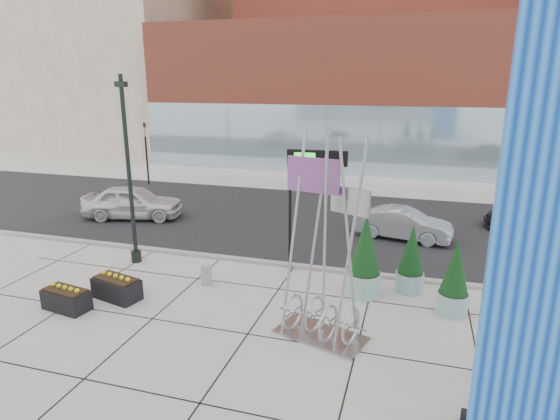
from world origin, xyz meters
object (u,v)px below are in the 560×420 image
(concrete_bollard, at_px, (207,275))
(car_white_west, at_px, (133,202))
(overhead_street_sign, at_px, (311,169))
(lamp_post, at_px, (130,190))
(public_art_sculpture, at_px, (323,287))
(car_silver_mid, at_px, (403,224))

(concrete_bollard, height_order, car_white_west, car_white_west)
(overhead_street_sign, bearing_deg, concrete_bollard, -150.53)
(lamp_post, xyz_separation_m, concrete_bollard, (3.50, -1.11, -2.52))
(public_art_sculpture, bearing_deg, concrete_bollard, 171.51)
(public_art_sculpture, bearing_deg, car_white_west, 161.59)
(public_art_sculpture, distance_m, concrete_bollard, 5.13)
(car_white_west, bearing_deg, overhead_street_sign, -126.09)
(public_art_sculpture, relative_size, overhead_street_sign, 1.25)
(lamp_post, bearing_deg, car_white_west, 124.26)
(lamp_post, distance_m, concrete_bollard, 4.45)
(lamp_post, relative_size, overhead_street_sign, 1.57)
(overhead_street_sign, bearing_deg, lamp_post, -175.78)
(car_silver_mid, bearing_deg, car_white_west, 102.64)
(concrete_bollard, bearing_deg, overhead_street_sign, 33.76)
(car_silver_mid, bearing_deg, overhead_street_sign, 156.33)
(concrete_bollard, height_order, overhead_street_sign, overhead_street_sign)
(overhead_street_sign, bearing_deg, car_silver_mid, 52.07)
(lamp_post, xyz_separation_m, car_white_west, (-3.46, 5.08, -2.03))
(overhead_street_sign, height_order, car_white_west, overhead_street_sign)
(concrete_bollard, distance_m, car_white_west, 9.33)
(lamp_post, height_order, overhead_street_sign, lamp_post)
(public_art_sculpture, bearing_deg, lamp_post, 175.25)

